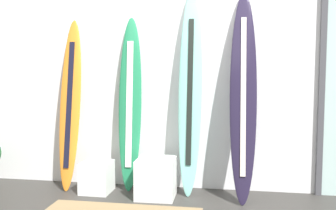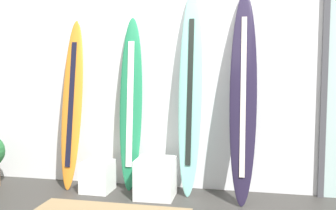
% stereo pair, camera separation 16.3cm
% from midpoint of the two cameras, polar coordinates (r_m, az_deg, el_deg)
% --- Properties ---
extents(wall_back, '(7.20, 0.20, 2.80)m').
position_cam_midpoint_polar(wall_back, '(4.31, 0.53, 6.05)').
color(wall_back, silver).
rests_on(wall_back, ground).
extents(surfboard_sunset, '(0.25, 0.37, 1.92)m').
position_cam_midpoint_polar(surfboard_sunset, '(4.37, -15.77, -0.11)').
color(surfboard_sunset, orange).
rests_on(surfboard_sunset, ground).
extents(surfboard_emerald, '(0.26, 0.27, 1.94)m').
position_cam_midpoint_polar(surfboard_emerald, '(4.19, -6.94, 0.15)').
color(surfboard_emerald, '#207B4E').
rests_on(surfboard_emerald, ground).
extents(surfboard_seafoam, '(0.26, 0.33, 2.23)m').
position_cam_midpoint_polar(surfboard_seafoam, '(3.99, 2.23, 1.81)').
color(surfboard_seafoam, '#7EC6B9').
rests_on(surfboard_seafoam, ground).
extents(surfboard_charcoal, '(0.28, 0.52, 2.17)m').
position_cam_midpoint_polar(surfboard_charcoal, '(3.89, 10.25, 1.27)').
color(surfboard_charcoal, '#201A30').
rests_on(surfboard_charcoal, ground).
extents(display_block_left, '(0.32, 0.32, 0.34)m').
position_cam_midpoint_polar(display_block_left, '(4.27, -11.94, -10.73)').
color(display_block_left, white).
rests_on(display_block_left, ground).
extents(display_block_center, '(0.41, 0.41, 0.41)m').
position_cam_midpoint_polar(display_block_center, '(4.03, -3.01, -11.06)').
color(display_block_center, silver).
rests_on(display_block_center, ground).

